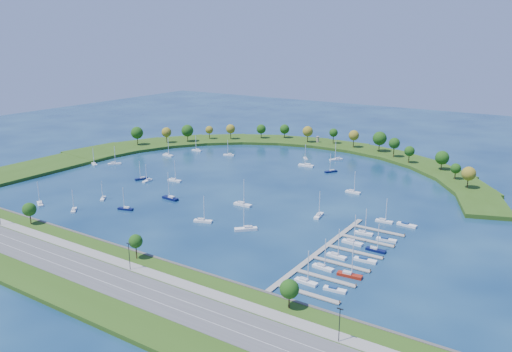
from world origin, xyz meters
The scene contains 40 objects.
ground centered at (0.00, 0.00, 0.00)m, with size 700.00×700.00×0.00m, color #082146.
south_shoreline centered at (0.03, -122.88, 1.00)m, with size 420.00×43.10×11.60m.
breakwater centered at (-46.33, 48.72, 0.99)m, with size 286.74×247.64×2.00m.
breakwater_trees centered at (-13.82, 85.76, 10.33)m, with size 237.38×91.54×14.30m.
harbor_tower centered at (-11.38, 116.23, 4.35)m, with size 2.60×2.60×4.59m.
dock_system centered at (85.30, -61.00, 0.35)m, with size 24.28×82.00×1.60m.
moored_boat_0 centered at (-22.61, -68.14, 0.88)m, with size 7.87×4.26×11.14m.
moored_boat_1 centered at (-42.01, -83.03, 0.87)m, with size 6.45×6.46×10.48m.
moored_boat_2 centered at (-63.59, -86.36, 0.90)m, with size 8.19×5.84×11.88m.
moored_boat_3 centered at (11.91, 53.33, 0.99)m, with size 10.11×3.91×14.48m.
moored_boat_4 centered at (-15.32, -44.38, 0.97)m, with size 9.80×3.48×14.12m.
moored_boat_5 centered at (19.18, -60.81, 0.92)m, with size 8.69×5.22×12.35m.
moored_boat_6 centered at (59.00, 16.92, 0.91)m, with size 8.35×2.69×12.13m.
moored_boat_7 centered at (60.01, -26.03, 0.92)m, with size 3.62×8.71×12.42m.
moored_boat_8 centered at (-48.70, -27.06, 0.86)m, with size 2.70×7.23×10.38m.
moored_boat_9 centered at (-94.66, -10.53, 0.91)m, with size 7.38×7.75×12.29m.
moored_boat_10 centered at (-35.89, -18.37, 0.91)m, with size 8.61×3.41×12.31m.
moored_boat_11 centered at (31.18, 49.17, 0.90)m, with size 6.33×7.87×11.74m.
moored_boat_12 centered at (21.17, 78.86, 0.95)m, with size 7.52×8.87×13.45m.
moored_boat_13 centered at (41.15, -58.34, 0.98)m, with size 8.89×8.80×14.36m.
moored_boat_14 centered at (-44.37, -63.22, 0.85)m, with size 5.63×6.43×9.86m.
moored_boat_15 centered at (-104.93, -18.12, 0.89)m, with size 7.91×5.20×11.34m.
moored_boat_16 centered at (-82.07, 26.55, 0.93)m, with size 8.75×2.96×12.66m.
moored_boat_17 centered at (-47.24, 50.44, 0.88)m, with size 7.80×4.61×11.07m.
moored_boat_18 centered at (-54.53, -26.00, 0.88)m, with size 5.29×7.62×11.01m.
moored_boat_19 centered at (21.35, -32.25, 0.96)m, with size 9.47×2.87×13.83m.
moored_boat_20 centered at (2.20, 70.69, 0.86)m, with size 5.67×6.58×10.03m.
moored_boat_21 centered at (-74.92, 49.26, 0.89)m, with size 7.83×2.53×11.37m.
docked_boat_0 centered at (85.52, -87.35, 0.91)m, with size 8.41×2.65×12.23m.
docked_boat_1 centered at (95.99, -86.87, 0.58)m, with size 7.90×2.97×1.57m.
docked_boat_2 centered at (85.52, -74.14, 0.90)m, with size 8.25×2.90×11.90m.
docked_boat_3 centered at (96.01, -74.57, 0.94)m, with size 9.07×3.28×13.05m.
docked_boat_4 centered at (85.52, -62.42, 0.90)m, with size 8.14×2.91×11.72m.
docked_boat_5 centered at (95.98, -59.92, 0.64)m, with size 8.67×2.97×1.74m.
docked_boat_6 centered at (85.51, -47.00, 0.93)m, with size 8.75×2.81×12.72m.
docked_boat_7 centered at (96.02, -48.79, 0.89)m, with size 7.95×2.39×11.61m.
docked_boat_8 centered at (85.53, -34.98, 0.89)m, with size 8.04×3.01×11.54m.
docked_boat_9 centered at (95.98, -36.58, 0.61)m, with size 8.39×3.19×1.67m.
docked_boat_10 centered at (87.93, -16.37, 0.89)m, with size 7.86×2.73×11.35m.
docked_boat_11 centered at (97.87, -15.39, 0.65)m, with size 8.87×3.13×1.78m.
Camera 1 is at (157.31, -228.72, 82.48)m, focal length 35.80 mm.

